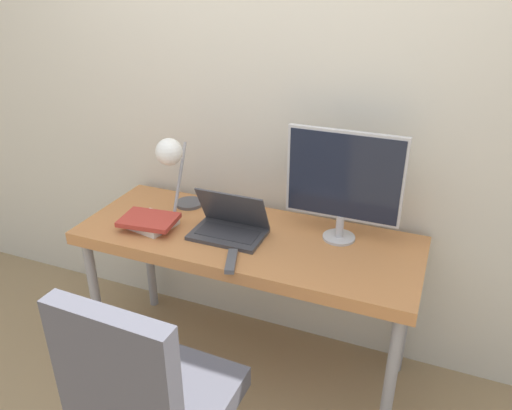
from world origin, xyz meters
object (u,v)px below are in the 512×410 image
Objects in this scene: desk_lamp at (172,160)px; office_chair at (149,404)px; book_stack at (150,221)px; monitor at (344,180)px; laptop at (229,226)px.

desk_lamp is 1.12m from office_chair.
monitor is at bearing 15.21° from book_stack.
laptop is 0.39m from book_stack.
laptop is 0.82× the size of desk_lamp.
laptop is 0.65× the size of monitor.
monitor reaches higher than office_chair.
office_chair reaches higher than laptop.
desk_lamp is at bearing -174.32° from monitor.
office_chair is at bearing -58.78° from book_stack.
office_chair is 0.92m from book_stack.
book_stack is (-0.86, -0.23, -0.26)m from monitor.
office_chair is at bearing -111.75° from monitor.
desk_lamp is (-0.33, 0.08, 0.25)m from laptop.
desk_lamp is 0.31m from book_stack.
book_stack is (-0.38, -0.08, -0.01)m from laptop.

